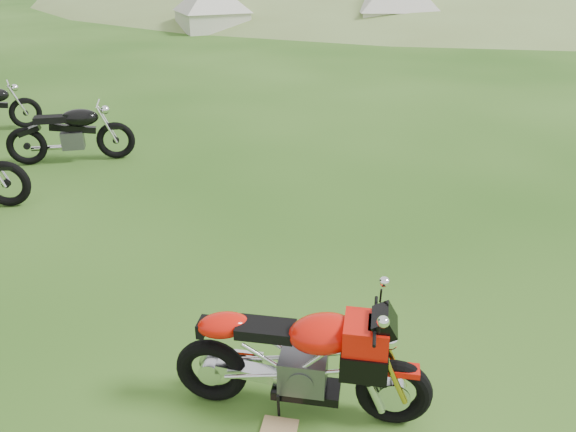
{
  "coord_description": "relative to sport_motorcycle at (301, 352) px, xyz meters",
  "views": [
    {
      "loc": [
        -0.93,
        -5.23,
        3.23
      ],
      "look_at": [
        -0.05,
        0.4,
        0.51
      ],
      "focal_mm": 35.0,
      "sensor_mm": 36.0,
      "label": 1
    }
  ],
  "objects": [
    {
      "name": "vintage_moto_b",
      "position": [
        -2.77,
        6.11,
        -0.04
      ],
      "size": [
        1.99,
        0.58,
        1.03
      ],
      "primitive_type": null,
      "rotation": [
        0.0,
        0.0,
        0.07
      ],
      "color": "black",
      "rests_on": "ground"
    },
    {
      "name": "tent_left",
      "position": [
        0.1,
        22.47,
        0.59
      ],
      "size": [
        3.21,
        3.21,
        2.29
      ],
      "primitive_type": null,
      "rotation": [
        0.0,
        0.0,
        0.25
      ],
      "color": "beige",
      "rests_on": "ground"
    },
    {
      "name": "caravan",
      "position": [
        11.82,
        21.8,
        0.55
      ],
      "size": [
        4.76,
        2.18,
        2.21
      ],
      "primitive_type": null,
      "rotation": [
        0.0,
        0.0,
        0.01
      ],
      "color": "white",
      "rests_on": "ground"
    },
    {
      "name": "plywood_board",
      "position": [
        -0.19,
        -0.19,
        -0.55
      ],
      "size": [
        0.32,
        0.29,
        0.02
      ],
      "primitive_type": "cube",
      "rotation": [
        0.0,
        0.0,
        -0.34
      ],
      "color": "tan",
      "rests_on": "ground"
    },
    {
      "name": "sport_motorcycle",
      "position": [
        0.0,
        0.0,
        0.0
      ],
      "size": [
        1.91,
        1.03,
        1.11
      ],
      "primitive_type": null,
      "rotation": [
        0.0,
        0.0,
        -0.32
      ],
      "color": "red",
      "rests_on": "ground"
    },
    {
      "name": "ground",
      "position": [
        0.33,
        2.0,
        -0.56
      ],
      "size": [
        120.0,
        120.0,
        0.0
      ],
      "primitive_type": "plane",
      "color": "#1C450E",
      "rests_on": "ground"
    }
  ]
}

